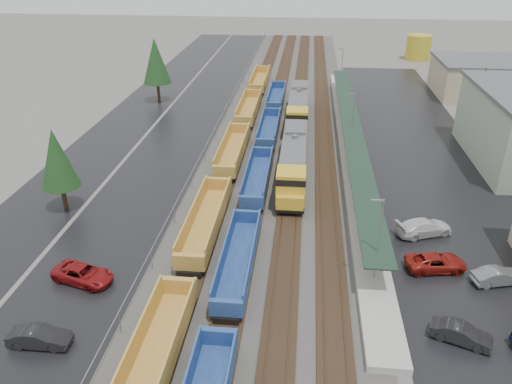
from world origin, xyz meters
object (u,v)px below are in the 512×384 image
Objects in this scene: locomotive_lead at (293,161)px; well_string_yellow at (222,181)px; parked_car_east_c at (424,227)px; parked_car_west_c at (83,274)px; parked_car_east_a at (461,334)px; storage_tank at (418,47)px; parked_car_west_b at (39,337)px; parked_car_east_b at (436,263)px; parked_car_east_e at (498,276)px; well_string_blue at (250,213)px; locomotive_trail at (298,108)px.

locomotive_lead is 0.19× the size of well_string_yellow.
well_string_yellow is 22.45m from parked_car_east_c.
parked_car_west_c is 31.84m from parked_car_east_c.
well_string_yellow is at bearing -10.51° from parked_car_west_c.
parked_car_east_a is (29.79, -4.04, -0.03)m from parked_car_west_c.
storage_tank is 109.06m from parked_car_west_b.
parked_car_west_b reaches higher than parked_car_east_b.
locomotive_lead is 27.53m from parked_car_west_c.
well_string_yellow is at bearing -20.05° from parked_car_west_b.
locomotive_lead reaches higher than well_string_yellow.
parked_car_west_c is (0.01, 7.48, 0.01)m from parked_car_west_b.
locomotive_lead reaches higher than parked_car_east_e.
locomotive_lead is at bearing -111.08° from storage_tank.
parked_car_east_e is (-9.40, -88.98, -2.16)m from storage_tank.
well_string_yellow is at bearing 120.33° from well_string_blue.
locomotive_trail is 3.65× the size of parked_car_east_c.
storage_tank reaches higher than locomotive_lead.
well_string_blue is 18.26m from parked_car_east_b.
storage_tank reaches higher than parked_car_west_b.
parked_car_west_c is at bearing -111.49° from locomotive_trail.
well_string_blue is at bearing -33.28° from parked_car_west_c.
parked_car_west_b is at bearing -108.53° from locomotive_trail.
well_string_blue is 17.20m from parked_car_east_c.
parked_car_west_c is at bearing 89.59° from parked_car_east_b.
locomotive_trail is at bearing 9.51° from parked_car_east_b.
parked_car_west_b is 0.79× the size of parked_car_east_c.
locomotive_trail is at bearing -5.98° from parked_car_west_c.
parked_car_east_c is (-14.01, -81.62, -2.06)m from storage_tank.
parked_car_east_e is (21.80, -7.92, -0.45)m from well_string_blue.
well_string_blue is 17.04m from parked_car_west_c.
parked_car_east_a is (-14.23, -96.32, -2.17)m from storage_tank.
locomotive_trail is 4.60× the size of parked_car_west_b.
storage_tank is 82.84m from parked_car_east_c.
locomotive_trail is 25.96m from well_string_yellow.
parked_car_west_c is at bearing -138.79° from well_string_blue.
parked_car_east_c is at bearing -1.88° from well_string_blue.
locomotive_trail is 43.29m from parked_car_east_e.
parked_car_east_c is (13.19, -32.06, -1.64)m from locomotive_trail.
locomotive_lead is 17.29m from parked_car_east_c.
parked_car_east_b is at bearing -32.16° from well_string_yellow.
locomotive_trail reaches higher than parked_car_east_a.
well_string_yellow is 20.29× the size of parked_car_west_c.
parked_car_east_c is (21.19, -7.40, -0.42)m from well_string_yellow.
parked_car_west_b is 1.02× the size of parked_car_east_e.
parked_car_east_c is at bearing -67.64° from locomotive_trail.
locomotive_lead is at bearing 48.21° from parked_car_east_a.
storage_tank is 1.33× the size of parked_car_east_e.
parked_car_west_c is (-12.82, -11.22, -0.42)m from well_string_blue.
parked_car_east_c reaches higher than parked_car_east_e.
locomotive_trail is 52.97m from parked_car_west_b.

